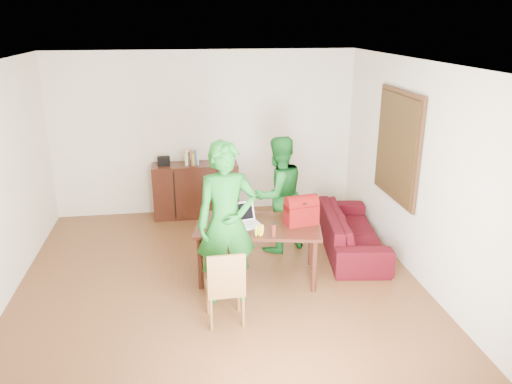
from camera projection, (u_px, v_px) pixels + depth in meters
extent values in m
cube|color=#4A2B12|center=(221.00, 292.00, 6.18)|extent=(5.00, 5.50, 0.10)
cube|color=white|center=(215.00, 59.00, 5.26)|extent=(5.00, 5.50, 0.10)
cube|color=beige|center=(205.00, 133.00, 8.34)|extent=(5.00, 0.10, 2.70)
cube|color=beige|center=(253.00, 325.00, 3.11)|extent=(5.00, 0.10, 2.70)
cube|color=beige|center=(427.00, 175.00, 6.08)|extent=(0.10, 5.50, 2.70)
cube|color=#3F2614|center=(398.00, 146.00, 6.66)|extent=(0.04, 1.28, 1.48)
cube|color=#472C15|center=(395.00, 146.00, 6.65)|extent=(0.01, 1.18, 1.36)
cube|color=black|center=(196.00, 190.00, 8.33)|extent=(1.40, 0.45, 0.90)
cube|color=black|center=(164.00, 161.00, 8.09)|extent=(0.20, 0.14, 0.14)
cube|color=#B5B7BF|center=(222.00, 159.00, 8.23)|extent=(0.24, 0.22, 0.14)
ellipsoid|color=#261AAC|center=(222.00, 153.00, 8.19)|extent=(0.14, 0.14, 0.07)
cube|color=black|center=(258.00, 226.00, 6.25)|extent=(1.68, 1.16, 0.04)
cylinder|color=black|center=(200.00, 263.00, 6.06)|extent=(0.07, 0.07, 0.68)
cylinder|color=black|center=(314.00, 266.00, 6.00)|extent=(0.07, 0.07, 0.68)
cylinder|color=black|center=(208.00, 239.00, 6.73)|extent=(0.07, 0.07, 0.68)
cylinder|color=black|center=(311.00, 241.00, 6.67)|extent=(0.07, 0.07, 0.68)
cube|color=brown|center=(225.00, 288.00, 5.39)|extent=(0.42, 0.40, 0.05)
cube|color=brown|center=(227.00, 275.00, 5.14)|extent=(0.40, 0.04, 0.45)
imported|color=#16661C|center=(227.00, 223.00, 5.67)|extent=(0.72, 0.49, 1.91)
imported|color=#155E1D|center=(278.00, 194.00, 6.98)|extent=(0.99, 0.90, 1.66)
cube|color=white|center=(246.00, 225.00, 6.18)|extent=(0.42, 0.34, 0.02)
cube|color=black|center=(246.00, 216.00, 6.13)|extent=(0.37, 0.18, 0.23)
cylinder|color=#511B12|center=(274.00, 230.00, 5.87)|extent=(0.08, 0.08, 0.17)
cube|color=#680B06|center=(301.00, 213.00, 6.21)|extent=(0.43, 0.29, 0.29)
imported|color=#350612|center=(351.00, 231.00, 7.15)|extent=(1.00, 2.00, 0.56)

